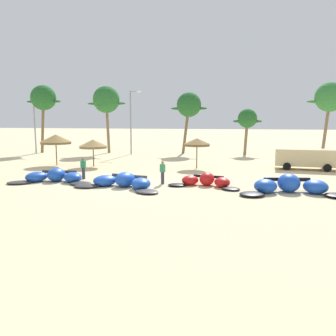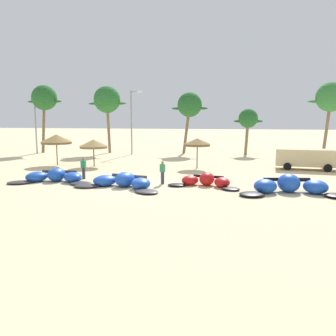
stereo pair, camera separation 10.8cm
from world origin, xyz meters
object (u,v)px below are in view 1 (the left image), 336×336
palm_center_right (330,98)px  beach_umbrella_middle (93,144)px  person_near_kites (163,172)px  palm_center_left (247,119)px  kite_right_of_center (290,186)px  palm_leftmost (43,99)px  lamppost_west (35,118)px  kite_center (206,181)px  person_by_umbrellas (83,168)px  kite_left (55,177)px  parked_van (305,157)px  beach_umbrella_near_van (56,139)px  kite_left_of_center (123,182)px  beach_umbrella_near_palms (197,142)px  palm_left (106,100)px  lamppost_west_center (132,119)px  palm_left_of_gap (189,105)px

palm_center_right → beach_umbrella_middle: bearing=-151.2°
person_near_kites → palm_center_left: 23.02m
kite_right_of_center → palm_center_right: bearing=71.4°
palm_leftmost → lamppost_west: 2.82m
palm_leftmost → palm_center_left: (26.36, 2.66, -2.69)m
kite_center → palm_leftmost: palm_leftmost is taller
person_by_umbrellas → palm_leftmost: (-13.59, 18.23, 6.33)m
kite_left → parked_van: size_ratio=1.16×
lamppost_west → palm_center_left: bearing=7.3°
beach_umbrella_near_van → beach_umbrella_middle: 3.98m
beach_umbrella_near_van → lamppost_west: 13.65m
kite_left → person_by_umbrellas: person_by_umbrellas is taller
kite_left_of_center → palm_leftmost: 28.05m
parked_van → lamppost_west: (-31.85, 9.00, 3.48)m
kite_center → beach_umbrella_near_palms: bearing=100.2°
palm_left → lamppost_west: bearing=-164.9°
palm_center_left → lamppost_west: 27.38m
palm_leftmost → lamppost_west_center: bearing=0.4°
person_by_umbrellas → lamppost_west_center: 18.74m
beach_umbrella_near_van → person_near_kites: beach_umbrella_near_van is taller
kite_right_of_center → kite_left_of_center: bearing=-178.9°
kite_right_of_center → beach_umbrella_near_van: beach_umbrella_near_van is taller
kite_left → lamppost_west_center: 20.30m
beach_umbrella_near_palms → palm_left: size_ratio=0.31×
parked_van → palm_center_left: bearing=110.6°
kite_left → kite_right_of_center: (16.14, -0.82, 0.07)m
person_near_kites → lamppost_west: size_ratio=0.20×
palm_center_left → palm_center_right: bearing=-6.3°
kite_left_of_center → person_by_umbrellas: size_ratio=3.90×
kite_right_of_center → palm_left_of_gap: size_ratio=0.86×
person_near_kites → palm_center_left: palm_center_left is taller
beach_umbrella_near_van → parked_van: beach_umbrella_near_van is taller
kite_left → beach_umbrella_near_van: 9.76m
palm_left → beach_umbrella_near_palms: bearing=-43.2°
kite_left_of_center → beach_umbrella_near_palms: 10.79m
kite_left → palm_center_right: palm_center_right is taller
beach_umbrella_near_van → palm_left_of_gap: palm_left_of_gap is taller
beach_umbrella_middle → palm_left_of_gap: (7.28, 14.31, 4.06)m
lamppost_west → lamppost_west_center: bearing=4.1°
kite_left → palm_left: bearing=100.5°
kite_left → beach_umbrella_middle: bearing=93.0°
beach_umbrella_near_palms → person_near_kites: (-1.54, -8.17, -1.58)m
palm_center_left → kite_center: bearing=-98.8°
beach_umbrella_near_van → person_by_umbrellas: (5.91, -6.87, -1.74)m
person_by_umbrellas → palm_leftmost: bearing=126.7°
parked_van → lamppost_west: 33.28m
palm_left_of_gap → person_by_umbrellas: bearing=-104.3°
kite_center → kite_right_of_center: 5.43m
beach_umbrella_middle → lamppost_west: lamppost_west is taller
lamppost_west_center → person_by_umbrellas: bearing=-84.9°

